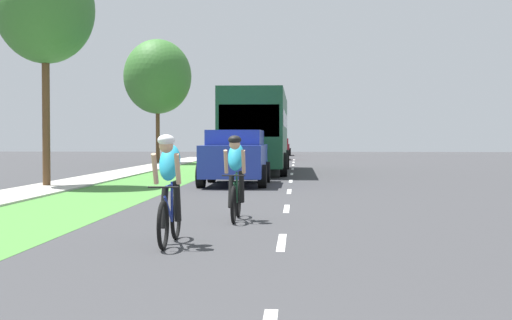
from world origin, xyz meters
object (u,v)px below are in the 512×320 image
(sedan_maroon, at_px, (280,147))
(street_tree_far, at_px, (158,77))
(bus_dark_green, at_px, (257,128))
(pickup_red, at_px, (271,148))
(suv_blue, at_px, (236,156))
(cyclist_trailing, at_px, (236,177))
(street_tree_near, at_px, (45,10))
(cyclist_lead, at_px, (169,188))

(sedan_maroon, xyz_separation_m, street_tree_far, (-6.83, -21.31, 4.46))
(bus_dark_green, bearing_deg, sedan_maroon, 89.61)
(bus_dark_green, bearing_deg, pickup_red, 90.24)
(suv_blue, relative_size, bus_dark_green, 0.41)
(sedan_maroon, bearing_deg, cyclist_trailing, -89.53)
(sedan_maroon, bearing_deg, pickup_red, -91.35)
(street_tree_near, distance_m, street_tree_far, 21.06)
(cyclist_trailing, height_order, sedan_maroon, cyclist_trailing)
(bus_dark_green, bearing_deg, suv_blue, -91.49)
(street_tree_near, bearing_deg, bus_dark_green, 59.35)
(bus_dark_green, relative_size, street_tree_far, 1.55)
(suv_blue, xyz_separation_m, sedan_maroon, (0.45, 41.04, -0.18))
(cyclist_lead, bearing_deg, sedan_maroon, 89.72)
(suv_blue, distance_m, sedan_maroon, 41.04)
(cyclist_lead, height_order, street_tree_far, street_tree_far)
(suv_blue, distance_m, pickup_red, 28.19)
(street_tree_far, bearing_deg, cyclist_lead, -78.78)
(suv_blue, relative_size, sedan_maroon, 1.09)
(cyclist_lead, distance_m, pickup_red, 41.58)
(suv_blue, bearing_deg, bus_dark_green, 88.51)
(suv_blue, distance_m, street_tree_far, 21.17)
(bus_dark_green, height_order, street_tree_near, street_tree_near)
(pickup_red, bearing_deg, cyclist_trailing, -88.92)
(cyclist_trailing, bearing_deg, cyclist_lead, -102.38)
(sedan_maroon, height_order, street_tree_near, street_tree_near)
(sedan_maroon, bearing_deg, street_tree_far, -107.78)
(cyclist_lead, height_order, street_tree_near, street_tree_near)
(sedan_maroon, bearing_deg, suv_blue, -90.63)
(bus_dark_green, bearing_deg, street_tree_far, 121.45)
(cyclist_trailing, bearing_deg, street_tree_far, 103.60)
(street_tree_near, bearing_deg, pickup_red, 78.53)
(cyclist_lead, relative_size, street_tree_near, 0.24)
(sedan_maroon, height_order, street_tree_far, street_tree_far)
(sedan_maroon, relative_size, street_tree_near, 0.59)
(street_tree_near, xyz_separation_m, street_tree_far, (-0.54, 21.05, -0.29))
(cyclist_lead, relative_size, sedan_maroon, 0.40)
(bus_dark_green, distance_m, street_tree_far, 13.08)
(street_tree_far, bearing_deg, pickup_red, 52.32)
(suv_blue, bearing_deg, pickup_red, 89.70)
(sedan_maroon, relative_size, street_tree_far, 0.58)
(suv_blue, distance_m, street_tree_near, 7.53)
(suv_blue, relative_size, pickup_red, 0.92)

